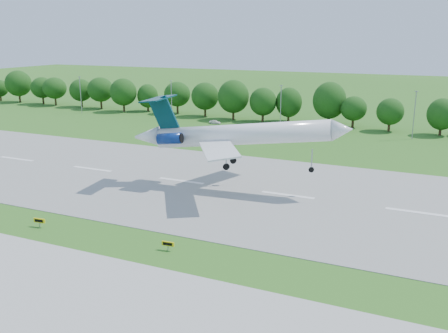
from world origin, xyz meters
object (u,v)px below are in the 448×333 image
airliner (231,134)px  service_vehicle_a (291,128)px  taxi_sign_left (39,221)px  service_vehicle_b (215,122)px

airliner → service_vehicle_a: airliner is taller
taxi_sign_left → service_vehicle_a: size_ratio=0.45×
service_vehicle_b → service_vehicle_a: bearing=-88.4°
airliner → service_vehicle_b: (-29.84, 56.82, -8.95)m
airliner → taxi_sign_left: bearing=-129.2°
airliner → service_vehicle_a: (-6.59, 56.86, -8.87)m
airliner → service_vehicle_b: 64.80m
taxi_sign_left → service_vehicle_b: (-13.08, 84.04, -0.33)m
taxi_sign_left → service_vehicle_a: service_vehicle_a is taller
airliner → service_vehicle_b: bearing=110.1°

